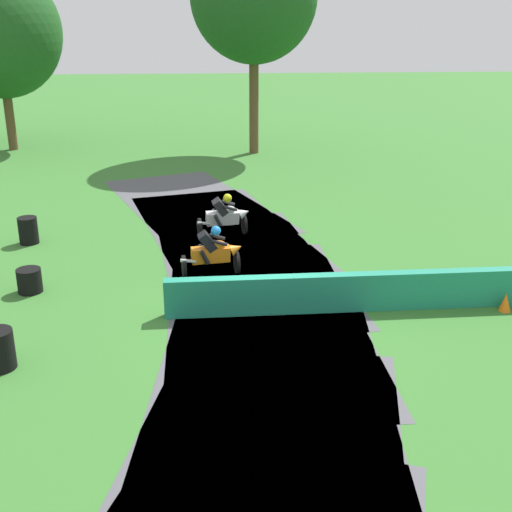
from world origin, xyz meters
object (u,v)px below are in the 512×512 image
at_px(motorcycle_chase_white, 225,216).
at_px(tire_stack_mid_b, 29,281).
at_px(traffic_cone, 505,302).
at_px(motorcycle_lead_orange, 213,252).
at_px(tire_stack_far, 28,230).

distance_m(motorcycle_chase_white, tire_stack_mid_b, 6.34).
relative_size(tire_stack_mid_b, traffic_cone, 1.37).
bearing_deg(motorcycle_lead_orange, motorcycle_chase_white, 83.45).
bearing_deg(motorcycle_lead_orange, traffic_cone, -21.35).
relative_size(tire_stack_mid_b, tire_stack_far, 0.75).
bearing_deg(motorcycle_chase_white, motorcycle_lead_orange, -96.55).
bearing_deg(motorcycle_chase_white, tire_stack_mid_b, -140.90).
height_order(motorcycle_chase_white, tire_stack_far, motorcycle_chase_white).
distance_m(motorcycle_chase_white, traffic_cone, 8.64).
xyz_separation_m(tire_stack_mid_b, traffic_cone, (11.25, -1.86, -0.08)).
distance_m(motorcycle_lead_orange, tire_stack_far, 6.23).
bearing_deg(tire_stack_mid_b, traffic_cone, -9.41).
height_order(tire_stack_mid_b, traffic_cone, tire_stack_mid_b).
bearing_deg(tire_stack_mid_b, tire_stack_far, 104.26).
relative_size(motorcycle_chase_white, tire_stack_mid_b, 2.82).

